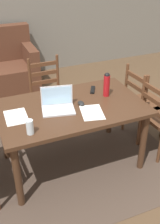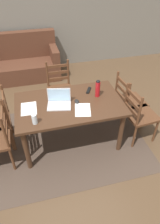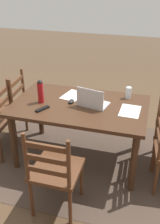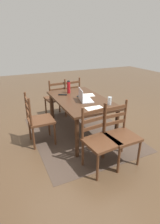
% 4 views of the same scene
% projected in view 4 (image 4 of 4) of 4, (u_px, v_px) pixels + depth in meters
% --- Properties ---
extents(ground_plane, '(14.00, 14.00, 0.00)m').
position_uv_depth(ground_plane, '(81.00, 133.00, 3.70)').
color(ground_plane, brown).
extents(area_rug, '(2.33, 1.87, 0.01)m').
position_uv_depth(area_rug, '(81.00, 133.00, 3.70)').
color(area_rug, '#47382D').
rests_on(area_rug, ground).
extents(dining_table, '(1.52, 0.92, 0.75)m').
position_uv_depth(dining_table, '(81.00, 103.00, 3.45)').
color(dining_table, '#422819').
rests_on(dining_table, ground).
extents(chair_left_near, '(0.45, 0.45, 0.95)m').
position_uv_depth(chair_left_near, '(121.00, 135.00, 2.71)').
color(chair_left_near, '#56331E').
rests_on(chair_left_near, ground).
extents(chair_right_far, '(0.47, 0.47, 0.95)m').
position_uv_depth(chair_right_far, '(56.00, 98.00, 4.33)').
color(chair_right_far, '#56331E').
rests_on(chair_right_far, ground).
extents(chair_left_far, '(0.48, 0.48, 0.95)m').
position_uv_depth(chair_left_far, '(100.00, 140.00, 2.57)').
color(chair_left_far, '#56331E').
rests_on(chair_left_far, ground).
extents(chair_right_near, '(0.47, 0.47, 0.95)m').
position_uv_depth(chair_right_near, '(70.00, 96.00, 4.47)').
color(chair_right_near, '#56331E').
rests_on(chair_right_near, ground).
extents(chair_far_head, '(0.44, 0.44, 0.95)m').
position_uv_depth(chair_far_head, '(39.00, 120.00, 3.20)').
color(chair_far_head, '#56331E').
rests_on(chair_far_head, ground).
extents(laptop, '(0.36, 0.28, 0.23)m').
position_uv_depth(laptop, '(84.00, 98.00, 3.27)').
color(laptop, silver).
rests_on(laptop, dining_table).
extents(water_bottle, '(0.07, 0.07, 0.27)m').
position_uv_depth(water_bottle, '(69.00, 87.00, 3.70)').
color(water_bottle, '#A81419').
rests_on(water_bottle, dining_table).
extents(drinking_glass, '(0.07, 0.07, 0.14)m').
position_uv_depth(drinking_glass, '(110.00, 101.00, 3.08)').
color(drinking_glass, silver).
rests_on(drinking_glass, dining_table).
extents(computer_mouse, '(0.06, 0.10, 0.03)m').
position_uv_depth(computer_mouse, '(79.00, 96.00, 3.50)').
color(computer_mouse, black).
rests_on(computer_mouse, dining_table).
extents(tv_remote, '(0.12, 0.17, 0.02)m').
position_uv_depth(tv_remote, '(63.00, 95.00, 3.61)').
color(tv_remote, black).
rests_on(tv_remote, dining_table).
extents(paper_stack_left, '(0.27, 0.34, 0.00)m').
position_uv_depth(paper_stack_left, '(87.00, 95.00, 3.61)').
color(paper_stack_left, white).
rests_on(paper_stack_left, dining_table).
extents(paper_stack_right, '(0.22, 0.30, 0.00)m').
position_uv_depth(paper_stack_right, '(95.00, 108.00, 2.93)').
color(paper_stack_right, white).
rests_on(paper_stack_right, dining_table).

